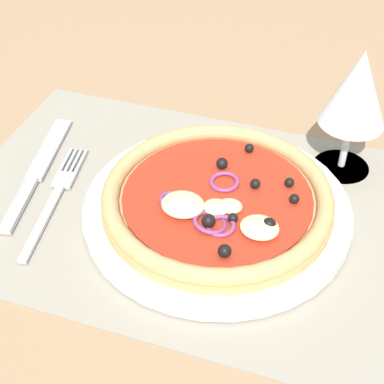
# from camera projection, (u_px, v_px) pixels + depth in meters

# --- Properties ---
(ground_plane) EXTENTS (1.90, 1.40, 0.02)m
(ground_plane) POSITION_uv_depth(u_px,v_px,m) (182.00, 216.00, 0.63)
(ground_plane) COLOR #9E7A56
(placemat) EXTENTS (0.49, 0.34, 0.00)m
(placemat) POSITION_uv_depth(u_px,v_px,m) (182.00, 206.00, 0.62)
(placemat) COLOR gray
(placemat) RESTS_ON ground_plane
(plate) EXTENTS (0.28, 0.28, 0.01)m
(plate) POSITION_uv_depth(u_px,v_px,m) (217.00, 208.00, 0.61)
(plate) COLOR silver
(plate) RESTS_ON placemat
(pizza) EXTENTS (0.24, 0.24, 0.03)m
(pizza) POSITION_uv_depth(u_px,v_px,m) (218.00, 197.00, 0.59)
(pizza) COLOR tan
(pizza) RESTS_ON plate
(fork) EXTENTS (0.04, 0.18, 0.00)m
(fork) POSITION_uv_depth(u_px,v_px,m) (57.00, 194.00, 0.63)
(fork) COLOR #B2B5BA
(fork) RESTS_ON placemat
(knife) EXTENTS (0.05, 0.20, 0.01)m
(knife) POSITION_uv_depth(u_px,v_px,m) (38.00, 169.00, 0.66)
(knife) COLOR #B2B5BA
(knife) RESTS_ON placemat
(wine_glass) EXTENTS (0.07, 0.07, 0.15)m
(wine_glass) POSITION_uv_depth(u_px,v_px,m) (357.00, 91.00, 0.60)
(wine_glass) COLOR silver
(wine_glass) RESTS_ON ground_plane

